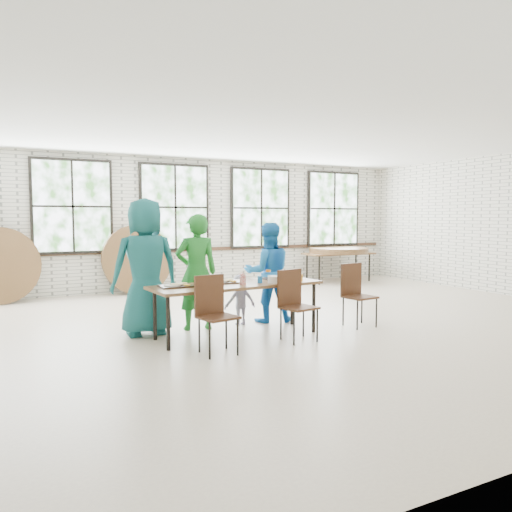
# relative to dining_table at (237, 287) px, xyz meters

# --- Properties ---
(room) EXTENTS (12.00, 12.00, 12.00)m
(room) POSITION_rel_dining_table_xyz_m (0.65, 4.73, 1.14)
(room) COLOR beige
(room) RESTS_ON ground
(dining_table) EXTENTS (2.45, 0.97, 0.74)m
(dining_table) POSITION_rel_dining_table_xyz_m (0.00, 0.00, 0.00)
(dining_table) COLOR brown
(dining_table) RESTS_ON ground
(chair_near_left) EXTENTS (0.49, 0.48, 0.95)m
(chair_near_left) POSITION_rel_dining_table_xyz_m (-0.61, -0.63, -0.13)
(chair_near_left) COLOR #442616
(chair_near_left) RESTS_ON ground
(chair_near_right) EXTENTS (0.49, 0.48, 0.95)m
(chair_near_right) POSITION_rel_dining_table_xyz_m (0.60, -0.54, -0.13)
(chair_near_right) COLOR #442616
(chair_near_right) RESTS_ON ground
(chair_spare) EXTENTS (0.47, 0.45, 0.95)m
(chair_spare) POSITION_rel_dining_table_xyz_m (1.90, -0.20, -0.13)
(chair_spare) COLOR #442616
(chair_spare) RESTS_ON ground
(adult_teal) EXTENTS (0.94, 0.62, 1.92)m
(adult_teal) POSITION_rel_dining_table_xyz_m (-1.11, 0.65, 0.27)
(adult_teal) COLOR #1D666E
(adult_teal) RESTS_ON ground
(adult_green) EXTENTS (0.68, 0.50, 1.70)m
(adult_green) POSITION_rel_dining_table_xyz_m (-0.35, 0.65, 0.16)
(adult_green) COLOR #207827
(adult_green) RESTS_ON ground
(toddler) EXTENTS (0.52, 0.33, 0.78)m
(toddler) POSITION_rel_dining_table_xyz_m (0.36, 0.65, -0.30)
(toddler) COLOR #211645
(toddler) RESTS_ON ground
(adult_blue) EXTENTS (0.89, 0.78, 1.57)m
(adult_blue) POSITION_rel_dining_table_xyz_m (0.85, 0.65, 0.10)
(adult_blue) COLOR blue
(adult_blue) RESTS_ON ground
(storage_table) EXTENTS (1.83, 0.84, 0.74)m
(storage_table) POSITION_rel_dining_table_xyz_m (4.80, 4.14, -0.00)
(storage_table) COLOR brown
(storage_table) RESTS_ON ground
(tabletop_clutter) EXTENTS (2.04, 0.60, 0.11)m
(tabletop_clutter) POSITION_rel_dining_table_xyz_m (0.08, -0.02, 0.08)
(tabletop_clutter) COLOR black
(tabletop_clutter) RESTS_ON dining_table
(round_tops_stacked) EXTENTS (1.50, 1.50, 0.13)m
(round_tops_stacked) POSITION_rel_dining_table_xyz_m (4.80, 4.14, 0.12)
(round_tops_stacked) COLOR brown
(round_tops_stacked) RESTS_ON storage_table
(round_tops_leaning) EXTENTS (4.29, 0.48, 1.49)m
(round_tops_leaning) POSITION_rel_dining_table_xyz_m (-1.65, 4.46, 0.05)
(round_tops_leaning) COLOR brown
(round_tops_leaning) RESTS_ON ground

